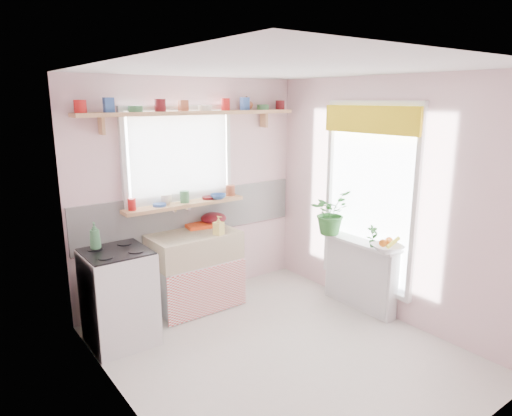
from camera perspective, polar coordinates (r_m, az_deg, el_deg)
room at (r=4.94m, az=2.79°, el=3.04°), size 3.20×3.20×3.20m
sink_unit at (r=5.11m, az=-7.60°, el=-7.68°), size 0.95×0.65×1.11m
cooker at (r=4.53m, az=-16.76°, el=-10.58°), size 0.58×0.58×0.93m
radiator_ledge at (r=5.19m, az=12.87°, el=-7.95°), size 0.22×0.95×0.78m
windowsill at (r=5.06m, az=-8.88°, el=0.47°), size 1.40×0.22×0.04m
pine_shelf at (r=4.99m, az=-7.69°, el=11.70°), size 2.52×0.24×0.04m
shelf_crockery at (r=4.98m, az=-7.95°, el=12.55°), size 2.47×0.11×0.12m
sill_crockery at (r=5.04m, az=-8.91°, el=1.31°), size 1.35×0.11×0.12m
dish_tray at (r=5.24m, az=-6.74°, el=-2.05°), size 0.43×0.35×0.04m
colander at (r=5.31m, az=-5.32°, el=-1.29°), size 0.30×0.30×0.14m
jade_plant at (r=5.20m, az=9.26°, el=-0.52°), size 0.53×0.49×0.50m
fruit_bowl at (r=4.76m, az=16.10°, el=-4.86°), size 0.37×0.37×0.07m
herb_pot at (r=4.84m, az=14.37°, el=-3.43°), size 0.14×0.11×0.23m
soap_bottle_sink at (r=4.88m, az=-4.70°, el=-2.18°), size 0.12×0.12×0.20m
sill_cup at (r=5.01m, az=-11.21°, el=1.09°), size 0.15×0.15×0.11m
sill_bowl at (r=5.19m, az=-4.75°, el=1.45°), size 0.21×0.21×0.06m
shelf_vase at (r=5.43m, az=-1.17°, el=12.98°), size 0.18×0.18×0.15m
cooker_bottle at (r=4.43m, az=-19.50°, el=-3.32°), size 0.12×0.12×0.26m
fruit at (r=4.75m, az=16.13°, el=-4.13°), size 0.20×0.14×0.10m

